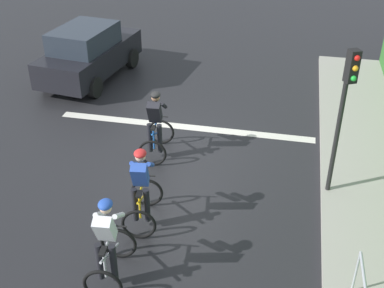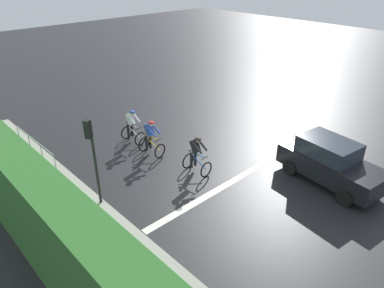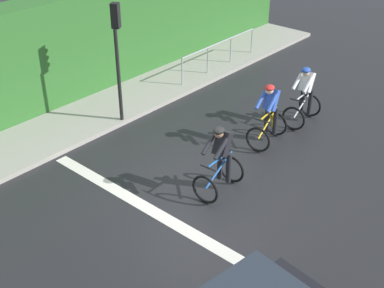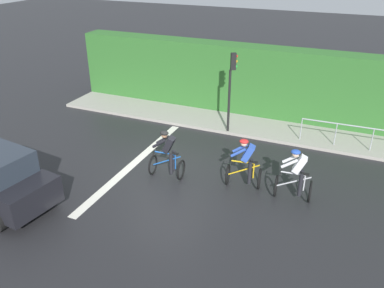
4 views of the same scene
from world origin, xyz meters
TOP-DOWN VIEW (x-y plane):
  - ground_plane at (0.00, 0.00)m, footprint 80.00×80.00m
  - road_marking_stop_line at (0.00, -1.26)m, footprint 7.00×0.30m
  - cyclist_lead at (-0.00, 4.37)m, footprint 0.77×1.13m
  - cyclist_second at (-0.10, 2.79)m, footprint 0.82×1.16m
  - cyclist_mid at (0.33, 0.26)m, footprint 0.75×1.12m
  - car_black at (3.70, -3.82)m, footprint 2.30×4.29m
  - traffic_light_near_crossing at (-3.77, 1.06)m, footprint 0.27×0.29m

SIDE VIEW (x-z plane):
  - ground_plane at x=0.00m, z-range 0.00..0.00m
  - road_marking_stop_line at x=0.00m, z-range 0.00..0.01m
  - cyclist_lead at x=0.00m, z-range -0.03..1.63m
  - cyclist_second at x=-0.10m, z-range -0.03..1.63m
  - cyclist_mid at x=0.33m, z-range -0.03..1.63m
  - car_black at x=3.70m, z-range -0.01..1.75m
  - traffic_light_near_crossing at x=-3.77m, z-range 0.55..3.89m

